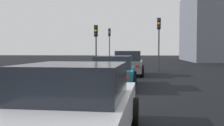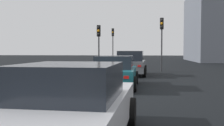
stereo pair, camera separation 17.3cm
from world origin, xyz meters
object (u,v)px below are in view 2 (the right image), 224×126
object	(u,v)px
car_white_third	(72,106)
traffic_light_near_right	(99,38)
car_grey_lead	(131,64)
car_teal_second	(115,72)
traffic_light_near_left	(113,39)
traffic_light_far_left	(162,33)

from	to	relation	value
car_white_third	traffic_light_near_right	bearing A→B (deg)	10.06
traffic_light_near_right	car_grey_lead	bearing A→B (deg)	40.72
car_teal_second	traffic_light_near_right	size ratio (longest dim) A/B	1.18
car_white_third	traffic_light_near_left	bearing A→B (deg)	7.11
car_grey_lead	traffic_light_near_left	bearing A→B (deg)	13.34
traffic_light_far_left	car_grey_lead	bearing A→B (deg)	-25.15
traffic_light_far_left	car_white_third	bearing A→B (deg)	-1.13
traffic_light_near_right	traffic_light_far_left	distance (m)	5.03
car_teal_second	traffic_light_far_left	distance (m)	10.13
traffic_light_near_left	traffic_light_near_right	world-z (taller)	traffic_light_near_left
traffic_light_far_left	car_teal_second	bearing A→B (deg)	-8.22
car_grey_lead	traffic_light_far_left	world-z (taller)	traffic_light_far_left
traffic_light_near_right	car_white_third	bearing A→B (deg)	7.49
car_grey_lead	traffic_light_near_right	world-z (taller)	traffic_light_near_right
car_teal_second	car_white_third	bearing A→B (deg)	-179.54
car_grey_lead	traffic_light_far_left	xyz separation A→B (m)	(3.52, -2.28, 2.27)
car_grey_lead	traffic_light_near_left	distance (m)	13.81
traffic_light_near_left	traffic_light_near_right	size ratio (longest dim) A/B	1.16
car_grey_lead	traffic_light_near_left	xyz separation A→B (m)	(13.34, 2.75, 2.28)
traffic_light_near_right	traffic_light_far_left	size ratio (longest dim) A/B	0.87
car_teal_second	traffic_light_near_right	distance (m)	9.54
traffic_light_near_right	traffic_light_far_left	xyz separation A→B (m)	(0.42, -5.00, 0.39)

